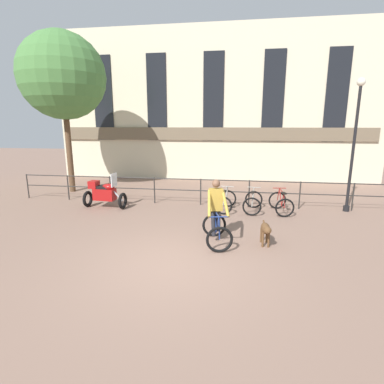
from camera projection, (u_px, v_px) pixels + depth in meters
ground_plane at (173, 264)px, 6.88m from camera, size 60.00×60.00×0.00m
canal_railing at (201, 187)px, 11.73m from camera, size 15.05×0.05×1.05m
building_facade at (214, 106)px, 16.55m from camera, size 18.00×0.72×8.28m
cyclist_with_bike at (216, 215)px, 7.98m from camera, size 0.89×1.28×1.70m
dog at (266, 230)px, 7.79m from camera, size 0.26×0.92×0.63m
parked_motorcycle at (104, 193)px, 11.36m from camera, size 1.62×0.73×1.35m
parked_bicycle_near_lamp at (225, 201)px, 11.03m from camera, size 0.79×1.18×0.86m
parked_bicycle_mid_left at (253, 202)px, 10.89m from camera, size 0.78×1.18×0.86m
parked_bicycle_mid_right at (281, 203)px, 10.74m from camera, size 0.78×1.18×0.86m
street_lamp at (354, 140)px, 10.46m from camera, size 0.28×0.28×4.66m
tree_canalside_left at (62, 76)px, 13.14m from camera, size 3.75×3.75×7.07m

